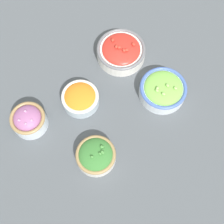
% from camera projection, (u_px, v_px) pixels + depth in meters
% --- Properties ---
extents(ground_plane, '(3.00, 3.00, 0.00)m').
position_uv_depth(ground_plane, '(112.00, 115.00, 1.03)').
color(ground_plane, '#4C5156').
extents(bowl_broccoli, '(0.12, 0.12, 0.07)m').
position_uv_depth(bowl_broccoli, '(96.00, 155.00, 0.94)').
color(bowl_broccoli, silver).
rests_on(bowl_broccoli, ground_plane).
extents(bowl_carrots, '(0.12, 0.12, 0.06)m').
position_uv_depth(bowl_carrots, '(80.00, 98.00, 1.02)').
color(bowl_carrots, '#B2C1CC').
rests_on(bowl_carrots, ground_plane).
extents(bowl_lettuce, '(0.15, 0.15, 0.07)m').
position_uv_depth(bowl_lettuce, '(163.00, 90.00, 1.03)').
color(bowl_lettuce, silver).
rests_on(bowl_lettuce, ground_plane).
extents(bowl_cherry_tomatoes, '(0.17, 0.17, 0.07)m').
position_uv_depth(bowl_cherry_tomatoes, '(121.00, 51.00, 1.08)').
color(bowl_cherry_tomatoes, silver).
rests_on(bowl_cherry_tomatoes, ground_plane).
extents(bowl_red_onion, '(0.11, 0.11, 0.08)m').
position_uv_depth(bowl_red_onion, '(29.00, 120.00, 0.98)').
color(bowl_red_onion, silver).
rests_on(bowl_red_onion, ground_plane).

